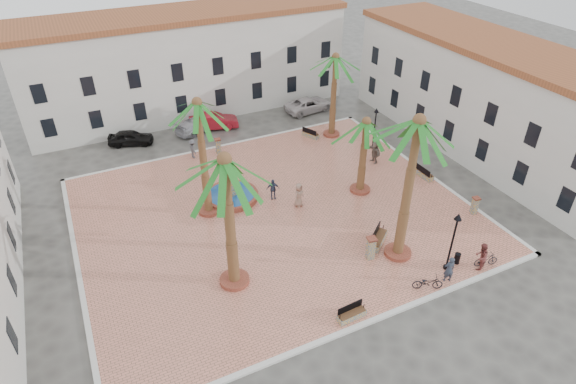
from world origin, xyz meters
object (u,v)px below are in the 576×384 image
(bench_s, at_px, (351,315))
(litter_bin, at_px, (457,258))
(palm_ne, at_px, (335,66))
(car_white, at_px, (309,105))
(car_red, at_px, (214,121))
(lamppost_e, at_px, (375,121))
(palm_sw, at_px, (226,176))
(fountain, at_px, (232,195))
(bollard_se, at_px, (371,248))
(bollard_n, at_px, (218,146))
(palm_nw, at_px, (198,115))
(car_silver, at_px, (198,124))
(pedestrian_fountain_a, at_px, (299,195))
(pedestrian_fountain_b, at_px, (273,189))
(lamppost_s, at_px, (455,232))
(bench_e, at_px, (424,174))
(bicycle_b, at_px, (486,260))
(bench_se, at_px, (378,239))
(pedestrian_east, at_px, (375,152))
(cyclist_a, at_px, (449,269))
(cyclist_b, at_px, (481,257))
(car_black, at_px, (131,138))
(bicycle_a, at_px, (428,282))
(pedestrian_north, at_px, (193,149))
(bollard_e, at_px, (475,205))
(palm_s, at_px, (417,137))
(bench_ne, at_px, (310,134))

(bench_s, xyz_separation_m, litter_bin, (8.06, 0.93, 0.10))
(palm_ne, relative_size, car_white, 1.53)
(car_red, bearing_deg, lamppost_e, -117.60)
(car_white, bearing_deg, car_red, 81.48)
(palm_sw, xyz_separation_m, lamppost_e, (16.39, 10.10, -4.74))
(fountain, bearing_deg, car_red, 77.67)
(bollard_se, height_order, litter_bin, bollard_se)
(bollard_n, xyz_separation_m, car_white, (10.99, 4.55, -0.15))
(palm_nw, height_order, lamppost_e, palm_nw)
(car_silver, bearing_deg, pedestrian_fountain_a, 168.39)
(pedestrian_fountain_a, relative_size, pedestrian_fountain_b, 1.14)
(lamppost_s, height_order, car_silver, lamppost_s)
(bench_e, height_order, bicycle_b, bench_e)
(palm_nw, height_order, pedestrian_fountain_a, palm_nw)
(lamppost_e, bearing_deg, bench_se, -122.59)
(lamppost_s, height_order, pedestrian_east, lamppost_s)
(palm_ne, relative_size, cyclist_a, 4.26)
(cyclist_a, distance_m, pedestrian_east, 13.89)
(fountain, xyz_separation_m, palm_sw, (-2.83, -8.16, 6.96))
(pedestrian_east, bearing_deg, cyclist_b, -4.92)
(bench_e, bearing_deg, car_black, 49.91)
(palm_nw, bearing_deg, bench_s, -72.99)
(palm_nw, height_order, bicycle_a, palm_nw)
(lamppost_s, xyz_separation_m, car_black, (-13.93, 24.49, -2.24))
(lamppost_e, distance_m, car_red, 14.86)
(lamppost_e, distance_m, cyclist_a, 16.33)
(bench_e, xyz_separation_m, car_silver, (-13.32, 15.60, 0.25))
(palm_ne, height_order, pedestrian_north, palm_ne)
(fountain, distance_m, bollard_se, 11.23)
(bicycle_b, bearing_deg, pedestrian_fountain_a, 50.09)
(cyclist_a, relative_size, car_black, 0.46)
(bench_se, relative_size, bollard_e, 1.52)
(bench_se, distance_m, lamppost_e, 13.04)
(pedestrian_east, relative_size, car_white, 0.39)
(cyclist_a, bearing_deg, car_black, -46.20)
(palm_ne, bearing_deg, palm_s, -105.68)
(palm_s, bearing_deg, pedestrian_east, 63.17)
(car_black, relative_size, car_white, 0.78)
(palm_nw, xyz_separation_m, bollard_e, (16.50, -8.14, -6.67))
(pedestrian_fountain_a, bearing_deg, lamppost_s, -92.61)
(bollard_e, distance_m, cyclist_b, 5.79)
(bench_e, height_order, bench_ne, bench_e)
(pedestrian_fountain_b, distance_m, car_black, 15.26)
(pedestrian_fountain_a, height_order, pedestrian_north, pedestrian_fountain_a)
(bollard_n, distance_m, cyclist_b, 22.33)
(fountain, height_order, bollard_se, fountain)
(palm_ne, distance_m, pedestrian_fountain_a, 12.73)
(bench_s, xyz_separation_m, bicycle_b, (9.44, -0.02, 0.21))
(bicycle_b, xyz_separation_m, pedestrian_north, (-12.01, 20.44, 0.37))
(pedestrian_east, bearing_deg, bench_e, 32.94)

